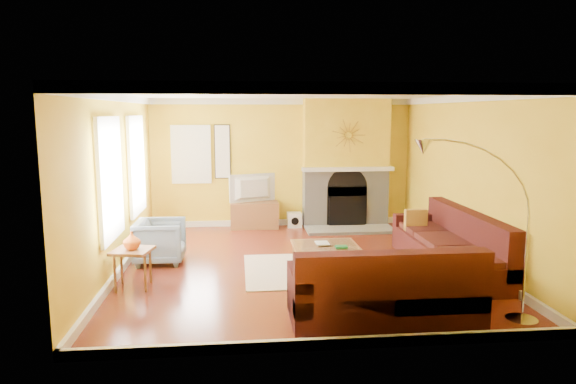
{
  "coord_description": "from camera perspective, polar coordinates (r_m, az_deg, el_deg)",
  "views": [
    {
      "loc": [
        -0.94,
        -7.88,
        2.41
      ],
      "look_at": [
        -0.12,
        0.4,
        1.12
      ],
      "focal_mm": 32.0,
      "sensor_mm": 36.0,
      "label": 1
    }
  ],
  "objects": [
    {
      "name": "book",
      "position": [
        7.98,
        3.12,
        -5.74
      ],
      "size": [
        0.2,
        0.27,
        0.03
      ],
      "primitive_type": "imported",
      "rotation": [
        0.0,
        0.0,
        0.02
      ],
      "color": "white",
      "rests_on": "coffee_table"
    },
    {
      "name": "wall_right",
      "position": [
        8.77,
        19.35,
        1.36
      ],
      "size": [
        0.02,
        6.0,
        2.7
      ],
      "primitive_type": "cube",
      "color": "yellow",
      "rests_on": "ground"
    },
    {
      "name": "window_back",
      "position": [
        10.92,
        -10.71,
        4.13
      ],
      "size": [
        0.82,
        0.06,
        1.22
      ],
      "primitive_type": "cube",
      "color": "white",
      "rests_on": "wall_back"
    },
    {
      "name": "fireplace",
      "position": [
        10.97,
        6.43,
        3.21
      ],
      "size": [
        1.8,
        0.4,
        2.7
      ],
      "primitive_type": null,
      "color": "#9D9A95",
      "rests_on": "floor"
    },
    {
      "name": "crown_molding",
      "position": [
        7.94,
        1.16,
        10.47
      ],
      "size": [
        5.5,
        6.0,
        0.12
      ],
      "primitive_type": null,
      "color": "white",
      "rests_on": "ceiling"
    },
    {
      "name": "side_table",
      "position": [
        7.49,
        -16.83,
        -8.14
      ],
      "size": [
        0.59,
        0.59,
        0.55
      ],
      "primitive_type": null,
      "rotation": [
        0.0,
        0.0,
        -0.21
      ],
      "color": "brown",
      "rests_on": "floor"
    },
    {
      "name": "wall_back",
      "position": [
        10.98,
        -0.72,
        3.27
      ],
      "size": [
        5.5,
        0.02,
        2.7
      ],
      "primitive_type": "cube",
      "color": "yellow",
      "rests_on": "ground"
    },
    {
      "name": "subwoofer",
      "position": [
        10.96,
        0.7,
        -3.09
      ],
      "size": [
        0.3,
        0.3,
        0.3
      ],
      "primitive_type": "cube",
      "color": "white",
      "rests_on": "floor"
    },
    {
      "name": "coffee_table",
      "position": [
        7.96,
        4.29,
        -7.36
      ],
      "size": [
        1.01,
        1.01,
        0.4
      ],
      "primitive_type": null,
      "rotation": [
        0.0,
        0.0,
        0.01
      ],
      "color": "white",
      "rests_on": "floor"
    },
    {
      "name": "rug",
      "position": [
        8.05,
        3.86,
        -8.57
      ],
      "size": [
        2.4,
        1.8,
        0.02
      ],
      "primitive_type": "cube",
      "color": "beige",
      "rests_on": "floor"
    },
    {
      "name": "window_left_far",
      "position": [
        7.55,
        -19.26,
        1.39
      ],
      "size": [
        0.06,
        1.22,
        1.72
      ],
      "primitive_type": "cube",
      "color": "white",
      "rests_on": "wall_left"
    },
    {
      "name": "hearth",
      "position": [
        10.65,
        6.92,
        -4.17
      ],
      "size": [
        1.8,
        0.7,
        0.06
      ],
      "primitive_type": "cube",
      "color": "#9D9A95",
      "rests_on": "floor"
    },
    {
      "name": "arc_lamp",
      "position": [
        6.11,
        20.43,
        -4.53
      ],
      "size": [
        1.35,
        0.36,
        2.12
      ],
      "primitive_type": null,
      "color": "silver",
      "rests_on": "floor"
    },
    {
      "name": "sectional_sofa",
      "position": [
        7.6,
        10.95,
        -6.3
      ],
      "size": [
        3.1,
        3.7,
        0.9
      ],
      "primitive_type": null,
      "color": "#421515",
      "rests_on": "floor"
    },
    {
      "name": "ceiling",
      "position": [
        7.94,
        1.16,
        10.97
      ],
      "size": [
        5.5,
        6.0,
        0.02
      ],
      "primitive_type": "cube",
      "color": "white",
      "rests_on": "ground"
    },
    {
      "name": "mantel",
      "position": [
        10.75,
        6.69,
        2.55
      ],
      "size": [
        1.92,
        0.22,
        0.08
      ],
      "primitive_type": "cube",
      "color": "white",
      "rests_on": "fireplace"
    },
    {
      "name": "window_left_near",
      "position": [
        9.39,
        -16.57,
        2.88
      ],
      "size": [
        0.06,
        1.22,
        1.72
      ],
      "primitive_type": "cube",
      "color": "white",
      "rests_on": "wall_left"
    },
    {
      "name": "wall_front",
      "position": [
        5.07,
        5.14,
        -3.3
      ],
      "size": [
        5.5,
        0.02,
        2.7
      ],
      "primitive_type": "cube",
      "color": "yellow",
      "rests_on": "ground"
    },
    {
      "name": "armchair",
      "position": [
        8.58,
        -14.0,
        -5.33
      ],
      "size": [
        0.79,
        0.76,
        0.71
      ],
      "primitive_type": "imported",
      "rotation": [
        0.0,
        0.0,
        1.56
      ],
      "color": "slate",
      "rests_on": "floor"
    },
    {
      "name": "vase",
      "position": [
        7.39,
        -16.97,
        -5.17
      ],
      "size": [
        0.28,
        0.28,
        0.25
      ],
      "primitive_type": "imported",
      "rotation": [
        0.0,
        0.0,
        0.19
      ],
      "color": "orange",
      "rests_on": "side_table"
    },
    {
      "name": "tv",
      "position": [
        10.75,
        -3.78,
        0.41
      ],
      "size": [
        1.01,
        0.48,
        0.59
      ],
      "primitive_type": "imported",
      "rotation": [
        0.0,
        0.0,
        3.49
      ],
      "color": "black",
      "rests_on": "media_console"
    },
    {
      "name": "wall_art",
      "position": [
        10.88,
        -7.29,
        4.47
      ],
      "size": [
        0.34,
        0.04,
        1.14
      ],
      "primitive_type": "cube",
      "color": "white",
      "rests_on": "wall_back"
    },
    {
      "name": "media_console",
      "position": [
        10.85,
        -3.75,
        -2.57
      ],
      "size": [
        1.0,
        0.45,
        0.55
      ],
      "primitive_type": "cube",
      "color": "brown",
      "rests_on": "floor"
    },
    {
      "name": "wall_left",
      "position": [
        8.16,
        -18.51,
        0.88
      ],
      "size": [
        0.02,
        6.0,
        2.7
      ],
      "primitive_type": "cube",
      "color": "yellow",
      "rests_on": "ground"
    },
    {
      "name": "sunburst",
      "position": [
        10.71,
        6.74,
        6.28
      ],
      "size": [
        0.7,
        0.04,
        0.7
      ],
      "primitive_type": null,
      "color": "olive",
      "rests_on": "fireplace"
    },
    {
      "name": "baseboard",
      "position": [
        8.27,
        1.1,
        -7.69
      ],
      "size": [
        5.5,
        6.0,
        0.12
      ],
      "primitive_type": null,
      "color": "white",
      "rests_on": "floor"
    },
    {
      "name": "floor",
      "position": [
        8.29,
        1.1,
        -8.16
      ],
      "size": [
        5.5,
        6.0,
        0.02
      ],
      "primitive_type": "cube",
      "color": "maroon",
      "rests_on": "ground"
    }
  ]
}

